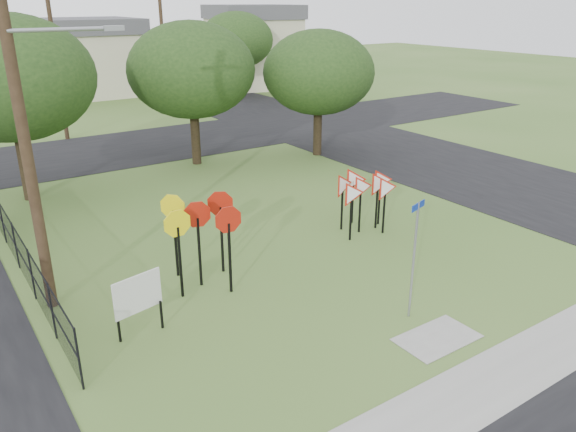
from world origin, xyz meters
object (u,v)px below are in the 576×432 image
(yield_sign_cluster, at_px, (365,188))
(street_name_sign, at_px, (414,253))
(info_board, at_px, (138,296))
(stop_sign_cluster, at_px, (200,223))

(yield_sign_cluster, bearing_deg, street_name_sign, -119.73)
(street_name_sign, bearing_deg, info_board, 152.96)
(stop_sign_cluster, distance_m, yield_sign_cluster, 6.52)
(stop_sign_cluster, bearing_deg, info_board, -147.58)
(stop_sign_cluster, height_order, info_board, stop_sign_cluster)
(info_board, bearing_deg, yield_sign_cluster, 12.68)
(street_name_sign, relative_size, info_board, 1.95)
(stop_sign_cluster, relative_size, yield_sign_cluster, 0.94)
(street_name_sign, xyz_separation_m, yield_sign_cluster, (2.90, 5.08, -0.21))
(yield_sign_cluster, bearing_deg, stop_sign_cluster, -175.88)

